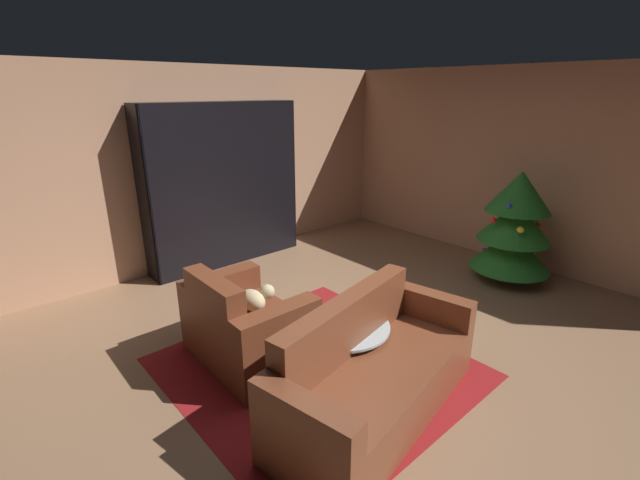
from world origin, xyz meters
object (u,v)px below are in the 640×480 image
book_stack_on_table (349,321)px  decorated_tree (515,226)px  coffee_table (343,329)px  bookshelf_unit (233,188)px  armchair_red (245,328)px  couch_red (373,375)px  bottle_on_table (364,320)px

book_stack_on_table → decorated_tree: size_ratio=0.14×
coffee_table → book_stack_on_table: 0.09m
coffee_table → bookshelf_unit: bearing=165.6°
bookshelf_unit → armchair_red: bookshelf_unit is taller
couch_red → book_stack_on_table: couch_red is taller
couch_red → coffee_table: size_ratio=2.54×
book_stack_on_table → bottle_on_table: 0.19m
bookshelf_unit → book_stack_on_table: size_ratio=11.12×
book_stack_on_table → bottle_on_table: (0.17, -0.01, 0.09)m
couch_red → decorated_tree: bearing=98.3°
coffee_table → decorated_tree: bearing=89.7°
bookshelf_unit → decorated_tree: bookshelf_unit is taller
couch_red → bottle_on_table: couch_red is taller
couch_red → armchair_red: bearing=-162.8°
book_stack_on_table → bottle_on_table: size_ratio=0.61×
coffee_table → book_stack_on_table: book_stack_on_table is taller
coffee_table → book_stack_on_table: (0.04, 0.02, 0.08)m
couch_red → book_stack_on_table: size_ratio=10.11×
bookshelf_unit → book_stack_on_table: bookshelf_unit is taller
armchair_red → coffee_table: size_ratio=1.44×
armchair_red → couch_red: bearing=17.2°
armchair_red → decorated_tree: (0.70, 3.31, 0.38)m
decorated_tree → couch_red: bearing=-81.7°
couch_red → bottle_on_table: size_ratio=6.13×
bookshelf_unit → armchair_red: size_ratio=1.94×
bottle_on_table → bookshelf_unit: bearing=166.8°
coffee_table → couch_red: bearing=-15.9°
armchair_red → decorated_tree: bearing=78.1°
couch_red → book_stack_on_table: (-0.40, 0.15, 0.21)m
couch_red → coffee_table: couch_red is taller
armchair_red → book_stack_on_table: bearing=34.5°
bottle_on_table → decorated_tree: (-0.19, 2.82, 0.11)m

